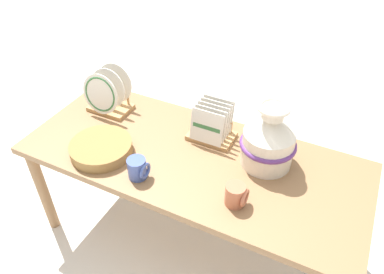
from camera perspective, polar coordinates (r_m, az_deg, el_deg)
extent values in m
plane|color=silver|center=(2.16, 0.00, -14.72)|extent=(14.00, 14.00, 0.00)
cube|color=olive|center=(1.73, 0.00, -3.28)|extent=(1.58, 0.67, 0.03)
cylinder|color=olive|center=(2.14, -21.77, -7.58)|extent=(0.06, 0.06, 0.56)
cylinder|color=olive|center=(2.43, -12.77, 0.87)|extent=(0.06, 0.06, 0.56)
cylinder|color=olive|center=(2.05, 23.01, -10.66)|extent=(0.06, 0.06, 0.56)
cylinder|color=silver|center=(1.66, 11.42, -1.61)|extent=(0.23, 0.23, 0.17)
cone|color=silver|center=(1.58, 11.98, 1.78)|extent=(0.23, 0.23, 0.08)
cylinder|color=silver|center=(1.55, 12.30, 3.68)|extent=(0.09, 0.09, 0.05)
torus|color=silver|center=(1.53, 12.43, 4.45)|extent=(0.14, 0.14, 0.02)
torus|color=#60337A|center=(1.65, 11.51, -1.08)|extent=(0.25, 0.25, 0.02)
cube|color=tan|center=(2.05, -12.27, 4.41)|extent=(0.22, 0.14, 0.02)
cylinder|color=tan|center=(2.10, -13.17, 6.62)|extent=(0.01, 0.01, 0.06)
cylinder|color=tan|center=(2.02, -9.73, 5.67)|extent=(0.01, 0.01, 0.06)
cylinder|color=silver|center=(1.94, -13.81, 6.34)|extent=(0.21, 0.05, 0.21)
torus|color=#38703D|center=(1.94, -13.85, 6.32)|extent=(0.18, 0.05, 0.18)
cylinder|color=silver|center=(1.98, -12.73, 7.23)|extent=(0.21, 0.05, 0.21)
cylinder|color=silver|center=(2.02, -11.69, 8.08)|extent=(0.21, 0.05, 0.21)
cube|color=tan|center=(1.81, 2.99, 0.18)|extent=(0.22, 0.14, 0.02)
cylinder|color=tan|center=(1.85, 1.60, 2.82)|extent=(0.01, 0.01, 0.06)
cylinder|color=tan|center=(1.81, 5.98, 1.53)|extent=(0.01, 0.01, 0.06)
cube|color=silver|center=(1.71, 2.24, 1.46)|extent=(0.16, 0.04, 0.16)
cube|color=silver|center=(1.73, 2.67, 2.02)|extent=(0.16, 0.04, 0.16)
cube|color=silver|center=(1.75, 3.09, 2.57)|extent=(0.16, 0.04, 0.16)
cube|color=silver|center=(1.78, 3.50, 3.10)|extent=(0.16, 0.04, 0.16)
cube|color=silver|center=(1.80, 3.89, 3.62)|extent=(0.16, 0.04, 0.16)
cube|color=#38703D|center=(1.71, 2.22, 1.44)|extent=(0.14, 0.01, 0.02)
cylinder|color=olive|center=(1.78, -13.56, -2.20)|extent=(0.29, 0.29, 0.01)
cylinder|color=olive|center=(1.77, -13.60, -1.98)|extent=(0.29, 0.29, 0.01)
cylinder|color=olive|center=(1.77, -13.65, -1.76)|extent=(0.29, 0.29, 0.01)
cylinder|color=olive|center=(1.76, -13.69, -1.54)|extent=(0.29, 0.29, 0.01)
cylinder|color=olive|center=(1.76, -13.73, -1.32)|extent=(0.29, 0.29, 0.01)
cylinder|color=olive|center=(1.75, -13.78, -1.09)|extent=(0.29, 0.29, 0.01)
cylinder|color=#42569E|center=(1.60, -8.38, -4.74)|extent=(0.08, 0.08, 0.09)
torus|color=#42569E|center=(1.58, -7.16, -5.16)|extent=(0.01, 0.08, 0.08)
cylinder|color=#B76647|center=(1.49, 6.58, -8.73)|extent=(0.08, 0.08, 0.09)
torus|color=#B76647|center=(1.48, 8.06, -9.16)|extent=(0.01, 0.08, 0.08)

